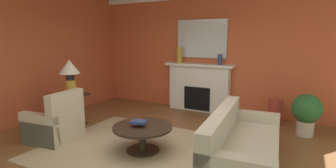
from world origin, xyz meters
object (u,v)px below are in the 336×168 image
at_px(mantel_mirror, 202,39).
at_px(sofa, 241,149).
at_px(side_table, 72,108).
at_px(vase_on_side_table, 71,88).
at_px(vase_mantel_right, 220,59).
at_px(fireplace, 199,89).
at_px(vase_tall_corner, 275,112).
at_px(potted_plant, 306,111).
at_px(vase_mantel_left, 179,55).
at_px(armchair_near_window, 55,124).
at_px(table_lamp, 70,70).
at_px(coffee_table, 143,132).

relative_size(mantel_mirror, sofa, 0.62).
xyz_separation_m(side_table, vase_on_side_table, (0.15, -0.12, 0.46)).
xyz_separation_m(mantel_mirror, vase_mantel_right, (0.55, -0.17, -0.50)).
relative_size(fireplace, side_table, 2.57).
xyz_separation_m(vase_tall_corner, potted_plant, (0.60, -0.39, 0.21)).
bearing_deg(vase_on_side_table, mantel_mirror, 54.70).
bearing_deg(vase_mantel_left, mantel_mirror, 17.18).
bearing_deg(vase_mantel_right, sofa, -66.06).
xyz_separation_m(side_table, vase_mantel_left, (1.47, 2.35, 1.06)).
relative_size(armchair_near_window, vase_mantel_left, 2.27).
xyz_separation_m(side_table, vase_tall_corner, (3.94, 2.10, -0.11)).
distance_m(armchair_near_window, table_lamp, 1.25).
distance_m(mantel_mirror, sofa, 3.59).
relative_size(fireplace, vase_mantel_left, 4.29).
bearing_deg(fireplace, mantel_mirror, 90.00).
distance_m(mantel_mirror, vase_mantel_left, 0.72).
height_order(fireplace, table_lamp, table_lamp).
bearing_deg(coffee_table, vase_tall_corner, 53.98).
relative_size(coffee_table, table_lamp, 1.33).
xyz_separation_m(armchair_near_window, table_lamp, (-0.39, 0.75, 0.92)).
xyz_separation_m(side_table, table_lamp, (0.00, -0.00, 0.82)).
height_order(mantel_mirror, vase_mantel_left, mantel_mirror).
bearing_deg(vase_mantel_right, table_lamp, -137.53).
bearing_deg(table_lamp, sofa, -3.37).
bearing_deg(side_table, sofa, -3.37).
bearing_deg(vase_on_side_table, sofa, -1.59).
relative_size(table_lamp, vase_mantel_right, 2.81).
bearing_deg(vase_mantel_left, side_table, -122.02).
distance_m(side_table, vase_mantel_left, 2.97).
bearing_deg(potted_plant, vase_mantel_left, 168.19).
bearing_deg(mantel_mirror, vase_on_side_table, -125.30).
bearing_deg(armchair_near_window, vase_tall_corner, 38.88).
height_order(vase_mantel_right, potted_plant, vase_mantel_right).
relative_size(fireplace, mantel_mirror, 1.35).
relative_size(vase_mantel_left, potted_plant, 0.50).
height_order(fireplace, vase_mantel_left, vase_mantel_left).
xyz_separation_m(fireplace, vase_on_side_table, (-1.87, -2.52, 0.27)).
bearing_deg(vase_mantel_right, mantel_mirror, 162.82).
height_order(fireplace, coffee_table, fireplace).
bearing_deg(vase_mantel_left, coffee_table, -76.94).
height_order(table_lamp, potted_plant, table_lamp).
relative_size(coffee_table, side_table, 1.43).
distance_m(armchair_near_window, potted_plant, 4.83).
height_order(fireplace, vase_on_side_table, fireplace).
relative_size(vase_tall_corner, vase_on_side_table, 1.77).
relative_size(armchair_near_window, table_lamp, 1.27).
height_order(coffee_table, potted_plant, potted_plant).
height_order(side_table, table_lamp, table_lamp).
bearing_deg(vase_tall_corner, vase_on_side_table, -149.56).
relative_size(vase_on_side_table, potted_plant, 0.39).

